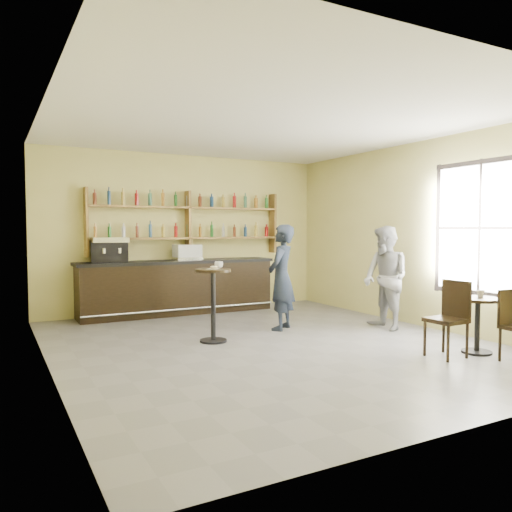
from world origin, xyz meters
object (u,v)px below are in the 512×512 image
cafe_table (477,325)px  patron_second (386,278)px  man_main (281,277)px  espresso_machine (109,250)px  pastry_case (187,252)px  chair_west (446,319)px  bar_counter (178,287)px  pedestal_table (213,305)px

cafe_table → patron_second: 1.87m
man_main → espresso_machine: bearing=-85.2°
espresso_machine → pastry_case: 1.53m
pastry_case → patron_second: patron_second is taller
pastry_case → espresso_machine: bearing=176.8°
espresso_machine → chair_west: bearing=-46.5°
man_main → chair_west: bearing=70.5°
cafe_table → chair_west: bearing=174.8°
espresso_machine → man_main: 3.32m
chair_west → patron_second: (0.57, 1.75, 0.37)m
bar_counter → chair_west: bar_counter is taller
pedestal_table → man_main: bearing=12.4°
bar_counter → pastry_case: size_ratio=7.59×
cafe_table → bar_counter: bearing=117.1°
man_main → chair_west: 2.77m
bar_counter → espresso_machine: espresso_machine is taller
bar_counter → patron_second: (2.54, -3.14, 0.34)m
pastry_case → man_main: size_ratio=0.29×
man_main → patron_second: man_main is taller
patron_second → bar_counter: bearing=-135.4°
pastry_case → cafe_table: bearing=-68.0°
pedestal_table → patron_second: patron_second is taller
espresso_machine → man_main: (2.33, -2.33, -0.42)m
bar_counter → espresso_machine: bearing=180.0°
pedestal_table → cafe_table: (2.89, -2.32, -0.17)m
pedestal_table → chair_west: bearing=-44.1°
espresso_machine → patron_second: (3.87, -3.14, -0.43)m
pedestal_table → cafe_table: size_ratio=1.44×
pedestal_table → espresso_machine: bearing=110.0°
bar_counter → pastry_case: 0.72m
espresso_machine → cafe_table: 6.33m
bar_counter → cafe_table: 5.56m
man_main → chair_west: (0.97, -2.57, -0.38)m
bar_counter → patron_second: 4.06m
pedestal_table → chair_west: pedestal_table is taller
espresso_machine → patron_second: bearing=-29.6°
espresso_machine → cafe_table: espresso_machine is taller
espresso_machine → pedestal_table: espresso_machine is taller
pastry_case → pedestal_table: size_ratio=0.47×
bar_counter → cafe_table: bearing=-62.9°
bar_counter → cafe_table: (2.53, -4.94, -0.15)m
pastry_case → cafe_table: 5.53m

